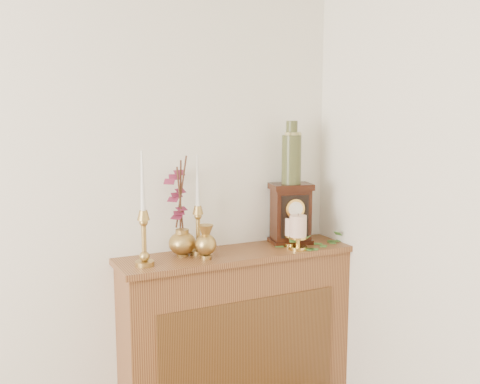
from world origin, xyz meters
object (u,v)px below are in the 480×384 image
ginger_jar (178,210)px  ceramic_vase (291,156)px  candlestick_center (198,222)px  bud_vase (206,242)px  mantel_clock (291,214)px  candlestick_left (144,229)px

ginger_jar → ceramic_vase: ceramic_vase is taller
candlestick_center → ceramic_vase: bearing=-0.1°
bud_vase → ceramic_vase: ceramic_vase is taller
mantel_clock → bud_vase: bearing=-158.2°
candlestick_center → mantel_clock: (0.53, -0.00, -0.00)m
mantel_clock → ceramic_vase: ceramic_vase is taller
candlestick_center → mantel_clock: 0.53m
mantel_clock → ceramic_vase: (0.00, 0.00, 0.31)m
candlestick_center → ceramic_vase: (0.53, -0.00, 0.31)m
candlestick_left → ginger_jar: candlestick_left is taller
ginger_jar → ceramic_vase: 0.68m
candlestick_center → ginger_jar: 0.12m
bud_vase → mantel_clock: mantel_clock is taller
bud_vase → ceramic_vase: size_ratio=0.50×
candlestick_left → ginger_jar: (0.21, 0.13, 0.05)m
candlestick_center → ginger_jar: (-0.09, 0.04, 0.06)m
mantel_clock → ceramic_vase: 0.31m
candlestick_left → mantel_clock: 0.84m
candlestick_center → bud_vase: bearing=-90.6°
candlestick_left → candlestick_center: 0.32m
candlestick_left → candlestick_center: bearing=16.5°
candlestick_left → ginger_jar: 0.25m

